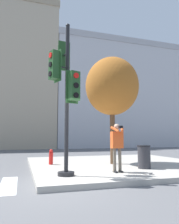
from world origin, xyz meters
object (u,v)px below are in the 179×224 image
at_px(trash_bin, 144,157).
at_px(traffic_signal_pole, 65,84).
at_px(street_tree, 112,87).
at_px(fire_hydrant, 51,157).
at_px(person_photographer, 117,143).

bearing_deg(trash_bin, traffic_signal_pole, -167.94).
xyz_separation_m(traffic_signal_pole, street_tree, (2.68, 2.41, 0.65)).
bearing_deg(traffic_signal_pole, fire_hydrant, 89.86).
distance_m(traffic_signal_pole, person_photographer, 2.68).
xyz_separation_m(person_photographer, fire_hydrant, (-1.88, 2.81, -0.66)).
bearing_deg(fire_hydrant, person_photographer, -56.29).
bearing_deg(person_photographer, street_tree, 70.33).
relative_size(person_photographer, fire_hydrant, 2.51).
bearing_deg(fire_hydrant, street_tree, -12.28).
xyz_separation_m(fire_hydrant, trash_bin, (3.23, -2.30, 0.11)).
distance_m(traffic_signal_pole, trash_bin, 4.11).
height_order(traffic_signal_pole, street_tree, traffic_signal_pole).
distance_m(street_tree, fire_hydrant, 4.21).
height_order(traffic_signal_pole, person_photographer, traffic_signal_pole).
xyz_separation_m(person_photographer, street_tree, (0.80, 2.23, 2.54)).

